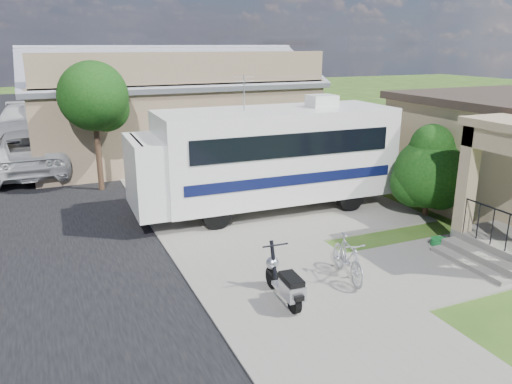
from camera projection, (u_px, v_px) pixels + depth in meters
name	position (u px, v px, depth m)	size (l,w,h in m)	color
ground	(318.00, 271.00, 11.69)	(120.00, 120.00, 0.00)	#244312
sidewalk_slab	(170.00, 175.00, 20.09)	(4.00, 80.00, 0.06)	slate
driveway_slab	(288.00, 206.00, 16.21)	(7.00, 6.00, 0.05)	slate
walk_slab	(448.00, 264.00, 11.95)	(4.00, 3.00, 0.05)	slate
warehouse	(168.00, 113.00, 23.40)	(12.50, 8.40, 5.04)	#7F664F
street_tree_a	(96.00, 99.00, 17.30)	(2.44, 2.40, 4.58)	#312416
street_tree_b	(74.00, 78.00, 26.05)	(2.44, 2.40, 4.73)	#312416
street_tree_c	(64.00, 74.00, 34.04)	(2.44, 2.40, 4.42)	#312416
motorhome	(267.00, 155.00, 15.47)	(8.22, 2.83, 4.19)	silver
shrub	(429.00, 170.00, 15.02)	(2.33, 2.22, 2.86)	#312416
scooter	(285.00, 283.00, 10.05)	(0.57, 1.62, 1.07)	black
bicycle	(348.00, 260.00, 11.07)	(0.46, 1.62, 0.98)	#AAAAB2
pickup_truck	(29.00, 151.00, 20.34)	(2.98, 6.46, 1.80)	beige
van	(23.00, 124.00, 26.93)	(2.70, 6.64, 1.93)	beige
garden_hose	(439.00, 243.00, 13.02)	(0.43, 0.43, 0.20)	#156C2C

